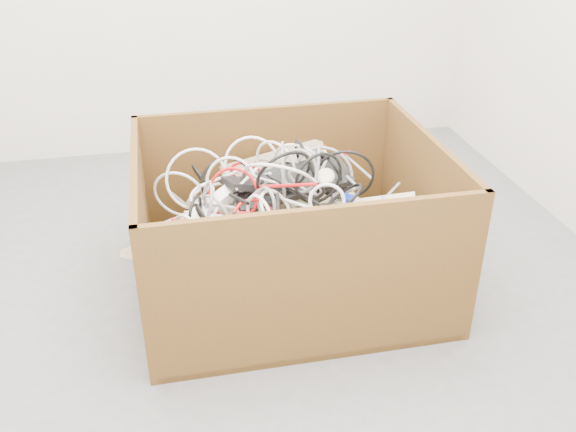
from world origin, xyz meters
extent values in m
plane|color=#565658|center=(0.00, 0.00, 0.00)|extent=(3.00, 3.00, 0.00)
cube|color=beige|center=(0.00, -1.50, 1.25)|extent=(3.00, 0.04, 2.50)
cube|color=#422910|center=(0.15, 0.02, 0.01)|extent=(1.10, 0.92, 0.03)
cube|color=#422910|center=(0.15, 0.46, 0.29)|extent=(1.10, 0.03, 0.58)
cube|color=#422910|center=(0.15, -0.43, 0.29)|extent=(1.10, 0.03, 0.58)
cube|color=#422910|center=(0.69, 0.02, 0.29)|extent=(0.02, 0.87, 0.58)
cube|color=#422910|center=(-0.39, 0.02, 0.29)|extent=(0.03, 0.87, 0.58)
cube|color=#C4BA91|center=(0.15, 0.04, 0.08)|extent=(0.97, 0.84, 0.18)
cube|color=#C4BA91|center=(0.06, -0.03, 0.16)|extent=(0.69, 0.62, 0.19)
cube|color=tan|center=(-0.14, 0.22, 0.22)|extent=(0.48, 0.40, 0.11)
cube|color=tan|center=(0.28, 0.02, 0.21)|extent=(0.46, 0.40, 0.20)
cube|color=tan|center=(0.25, -0.16, 0.17)|extent=(0.35, 0.49, 0.08)
cube|color=tan|center=(-0.23, -0.09, 0.22)|extent=(0.48, 0.30, 0.18)
cube|color=tan|center=(0.39, -0.13, 0.22)|extent=(0.39, 0.48, 0.13)
cube|color=tan|center=(0.17, 0.38, 0.33)|extent=(0.49, 0.20, 0.21)
cube|color=tan|center=(-0.02, -0.06, 0.30)|extent=(0.42, 0.45, 0.19)
cube|color=tan|center=(0.39, -0.02, 0.29)|extent=(0.48, 0.32, 0.19)
cube|color=black|center=(0.15, 0.14, 0.38)|extent=(0.49, 0.24, 0.16)
cube|color=black|center=(0.18, 0.12, 0.40)|extent=(0.49, 0.26, 0.11)
ellipsoid|color=beige|center=(-0.09, 0.13, 0.31)|extent=(0.13, 0.13, 0.04)
ellipsoid|color=beige|center=(0.40, 0.16, 0.35)|extent=(0.12, 0.14, 0.04)
ellipsoid|color=beige|center=(0.04, -0.23, 0.32)|extent=(0.13, 0.10, 0.04)
ellipsoid|color=beige|center=(0.28, 0.01, 0.46)|extent=(0.11, 0.13, 0.04)
ellipsoid|color=beige|center=(-0.04, 0.13, 0.40)|extent=(0.12, 0.14, 0.04)
cube|color=white|center=(-0.16, 0.03, 0.36)|extent=(0.26, 0.21, 0.12)
cube|color=white|center=(-0.04, -0.11, 0.34)|extent=(0.29, 0.14, 0.10)
cube|color=#0D21C4|center=(0.38, 0.02, 0.36)|extent=(0.06, 0.06, 0.03)
torus|color=silver|center=(-0.05, 0.13, 0.41)|extent=(0.27, 0.13, 0.28)
torus|color=silver|center=(0.14, 0.24, 0.43)|extent=(0.18, 0.21, 0.27)
torus|color=black|center=(-0.20, -0.04, 0.39)|extent=(0.09, 0.17, 0.18)
torus|color=silver|center=(0.28, -0.26, 0.42)|extent=(0.16, 0.14, 0.10)
torus|color=gray|center=(-0.16, 0.00, 0.40)|extent=(0.07, 0.23, 0.23)
torus|color=silver|center=(0.24, -0.17, 0.46)|extent=(0.16, 0.08, 0.17)
torus|color=silver|center=(-0.23, -0.20, 0.35)|extent=(0.14, 0.27, 0.30)
torus|color=red|center=(0.34, 0.26, 0.40)|extent=(0.06, 0.23, 0.23)
torus|color=silver|center=(-0.24, -0.27, 0.33)|extent=(0.23, 0.24, 0.25)
torus|color=gray|center=(0.29, 0.17, 0.44)|extent=(0.06, 0.20, 0.20)
torus|color=silver|center=(0.06, 0.31, 0.40)|extent=(0.28, 0.13, 0.26)
torus|color=black|center=(0.21, -0.07, 0.45)|extent=(0.14, 0.09, 0.13)
torus|color=silver|center=(-0.24, 0.27, 0.32)|extent=(0.28, 0.12, 0.30)
torus|color=black|center=(0.33, -0.06, 0.40)|extent=(0.21, 0.25, 0.17)
torus|color=black|center=(0.17, 0.26, 0.37)|extent=(0.16, 0.06, 0.16)
torus|color=silver|center=(0.00, -0.19, 0.43)|extent=(0.10, 0.21, 0.22)
torus|color=gray|center=(0.11, 0.29, 0.37)|extent=(0.15, 0.10, 0.17)
torus|color=black|center=(0.38, 0.10, 0.42)|extent=(0.32, 0.09, 0.32)
torus|color=black|center=(-0.06, -0.23, 0.40)|extent=(0.08, 0.22, 0.22)
torus|color=silver|center=(-0.18, 0.21, 0.33)|extent=(0.12, 0.14, 0.12)
torus|color=red|center=(0.03, 0.25, 0.39)|extent=(0.19, 0.10, 0.18)
torus|color=red|center=(-0.01, -0.14, 0.38)|extent=(0.19, 0.16, 0.18)
torus|color=gray|center=(0.14, 0.08, 0.47)|extent=(0.07, 0.30, 0.30)
torus|color=red|center=(0.37, 0.25, 0.37)|extent=(0.10, 0.14, 0.16)
torus|color=gray|center=(-0.12, -0.02, 0.39)|extent=(0.10, 0.16, 0.17)
torus|color=gray|center=(0.04, -0.12, 0.45)|extent=(0.07, 0.16, 0.17)
torus|color=black|center=(0.03, 0.10, 0.40)|extent=(0.14, 0.16, 0.10)
torus|color=black|center=(0.07, -0.18, 0.40)|extent=(0.06, 0.30, 0.30)
torus|color=black|center=(0.13, 0.01, 0.49)|extent=(0.30, 0.14, 0.28)
torus|color=black|center=(-0.15, 0.24, 0.39)|extent=(0.10, 0.19, 0.18)
torus|color=red|center=(0.31, -0.26, 0.40)|extent=(0.13, 0.23, 0.20)
torus|color=silver|center=(0.22, 0.21, 0.43)|extent=(0.22, 0.16, 0.21)
torus|color=gray|center=(0.17, -0.25, 0.40)|extent=(0.12, 0.18, 0.18)
torus|color=gray|center=(0.31, 0.15, 0.40)|extent=(0.26, 0.16, 0.29)
torus|color=black|center=(0.24, 0.12, 0.45)|extent=(0.10, 0.30, 0.29)
torus|color=silver|center=(0.21, 0.02, 0.44)|extent=(0.15, 0.17, 0.18)
torus|color=silver|center=(-0.17, 0.07, 0.41)|extent=(0.14, 0.14, 0.07)
torus|color=silver|center=(-0.17, 0.24, 0.39)|extent=(0.31, 0.12, 0.29)
torus|color=black|center=(0.34, 0.14, 0.44)|extent=(0.10, 0.19, 0.17)
torus|color=black|center=(-0.17, -0.06, 0.38)|extent=(0.06, 0.16, 0.16)
torus|color=red|center=(-0.05, 0.04, 0.41)|extent=(0.25, 0.14, 0.26)
torus|color=silver|center=(0.29, 0.18, 0.43)|extent=(0.10, 0.15, 0.13)
torus|color=gray|center=(0.19, 0.03, 0.49)|extent=(0.13, 0.19, 0.22)
torus|color=black|center=(-0.06, 0.17, 0.39)|extent=(0.29, 0.08, 0.29)
torus|color=black|center=(0.25, -0.01, 0.47)|extent=(0.27, 0.10, 0.28)
torus|color=red|center=(-0.09, -0.16, 0.39)|extent=(0.19, 0.12, 0.20)
torus|color=silver|center=(0.13, -0.21, 0.39)|extent=(0.13, 0.18, 0.19)
torus|color=silver|center=(0.10, -0.01, 0.50)|extent=(0.32, 0.25, 0.24)
torus|color=silver|center=(0.07, -0.12, 0.42)|extent=(0.17, 0.21, 0.17)
cylinder|color=gray|center=(-0.11, -0.08, 0.35)|extent=(0.11, 0.22, 0.04)
cylinder|color=silver|center=(0.27, -0.21, 0.41)|extent=(0.06, 0.13, 0.03)
cylinder|color=red|center=(0.12, -0.07, 0.49)|extent=(0.20, 0.17, 0.08)
cylinder|color=red|center=(0.42, 0.33, 0.39)|extent=(0.16, 0.10, 0.03)
cylinder|color=gray|center=(0.40, 0.11, 0.41)|extent=(0.02, 0.28, 0.05)
cylinder|color=black|center=(0.16, -0.04, 0.44)|extent=(0.19, 0.23, 0.06)
cylinder|color=gray|center=(0.48, -0.16, 0.38)|extent=(0.02, 0.21, 0.05)
cylinder|color=black|center=(0.27, -0.11, 0.42)|extent=(0.08, 0.13, 0.05)
cylinder|color=gray|center=(-0.24, 0.02, 0.35)|extent=(0.19, 0.04, 0.06)
cylinder|color=gray|center=(0.51, 0.31, 0.35)|extent=(0.09, 0.17, 0.07)
cylinder|color=black|center=(0.05, -0.11, 0.38)|extent=(0.07, 0.25, 0.02)
cylinder|color=gray|center=(0.03, -0.02, 0.45)|extent=(0.12, 0.27, 0.09)
cylinder|color=black|center=(-0.03, 0.06, 0.42)|extent=(0.08, 0.21, 0.04)
cylinder|color=black|center=(-0.05, -0.08, 0.46)|extent=(0.06, 0.12, 0.04)
cylinder|color=silver|center=(-0.14, -0.01, 0.36)|extent=(0.07, 0.12, 0.05)
cylinder|color=silver|center=(-0.17, -0.01, 0.37)|extent=(0.14, 0.13, 0.05)
cylinder|color=silver|center=(0.00, 0.19, 0.39)|extent=(0.22, 0.10, 0.09)
cylinder|color=silver|center=(-0.07, 0.20, 0.41)|extent=(0.22, 0.22, 0.05)
cylinder|color=gray|center=(0.58, 0.07, 0.35)|extent=(0.10, 0.10, 0.03)
cylinder|color=red|center=(-0.21, -0.09, 0.39)|extent=(0.16, 0.06, 0.02)
cylinder|color=gray|center=(-0.12, -0.02, 0.40)|extent=(0.13, 0.16, 0.06)
cylinder|color=silver|center=(0.17, -0.14, 0.43)|extent=(0.13, 0.15, 0.03)
cylinder|color=silver|center=(0.00, 0.08, 0.45)|extent=(0.11, 0.12, 0.04)
cylinder|color=silver|center=(-0.16, -0.27, 0.37)|extent=(0.10, 0.17, 0.04)
cylinder|color=silver|center=(-0.14, -0.19, 0.32)|extent=(0.13, 0.05, 0.05)
cylinder|color=gray|center=(-0.25, 0.30, 0.28)|extent=(0.06, 0.13, 0.02)
camera|label=1|loc=(-0.28, -2.00, 1.46)|focal=39.29mm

